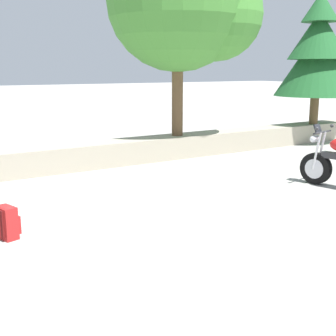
# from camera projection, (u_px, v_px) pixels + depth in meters

# --- Properties ---
(ground_plane) EXTENTS (120.00, 120.00, 0.00)m
(ground_plane) POSITION_uv_depth(u_px,v_px,m) (87.00, 256.00, 5.57)
(ground_plane) COLOR #A3A099
(rider_backpack) EXTENTS (0.31, 0.34, 0.47)m
(rider_backpack) POSITION_uv_depth(u_px,v_px,m) (7.00, 221.00, 6.10)
(rider_backpack) COLOR #A31E1E
(rider_backpack) RESTS_ON ground
(leafy_tree_mid_left) EXTENTS (3.63, 3.46, 5.04)m
(leafy_tree_mid_left) POSITION_uv_depth(u_px,v_px,m) (186.00, 3.00, 11.09)
(leafy_tree_mid_left) COLOR brown
(leafy_tree_mid_left) RESTS_ON stone_wall
(pine_tree_mid_right) EXTENTS (2.48, 2.48, 3.89)m
(pine_tree_mid_right) POSITION_uv_depth(u_px,v_px,m) (318.00, 53.00, 13.75)
(pine_tree_mid_right) COLOR brown
(pine_tree_mid_right) RESTS_ON stone_wall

